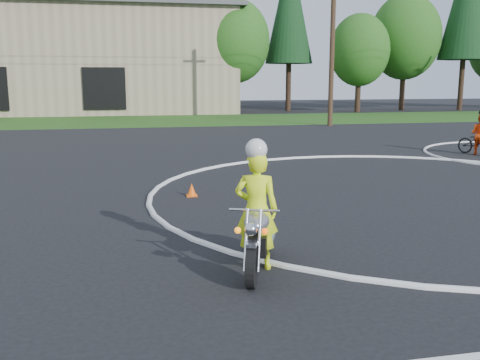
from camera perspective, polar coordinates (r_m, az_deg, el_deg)
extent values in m
cube|color=#1E4714|center=(35.84, -1.49, 6.47)|extent=(120.00, 10.00, 0.02)
torus|color=silver|center=(13.11, 17.48, -1.36)|extent=(12.12, 12.12, 0.12)
cylinder|color=black|center=(6.90, 1.27, -9.20)|extent=(0.30, 0.57, 0.57)
cylinder|color=black|center=(8.15, 2.45, -6.07)|extent=(0.30, 0.57, 0.57)
cube|color=black|center=(7.54, 1.96, -6.71)|extent=(0.43, 0.58, 0.28)
ellipsoid|color=#9A9A9E|center=(7.26, 1.81, -4.44)|extent=(0.53, 0.68, 0.26)
cube|color=black|center=(7.72, 2.22, -3.81)|extent=(0.43, 0.62, 0.09)
cylinder|color=white|center=(6.88, 0.66, -6.36)|extent=(0.16, 0.33, 0.76)
cylinder|color=silver|center=(6.86, 2.07, -6.42)|extent=(0.16, 0.33, 0.76)
cube|color=white|center=(6.79, 1.26, -6.85)|extent=(0.20, 0.24, 0.05)
cylinder|color=#BABAC0|center=(6.93, 1.54, -3.24)|extent=(0.63, 0.26, 0.03)
sphere|color=silver|center=(6.65, 1.19, -5.26)|extent=(0.17, 0.17, 0.17)
sphere|color=orange|center=(6.70, -0.24, -5.39)|extent=(0.09, 0.09, 0.09)
sphere|color=#EE530B|center=(6.66, 2.67, -5.50)|extent=(0.09, 0.09, 0.09)
cylinder|color=silver|center=(7.91, 3.37, -6.59)|extent=(0.33, 0.74, 0.08)
imported|color=#E0FF1A|center=(7.46, 1.76, -3.23)|extent=(0.71, 0.59, 1.67)
sphere|color=silver|center=(7.26, 1.76, 3.27)|extent=(0.30, 0.30, 0.30)
imported|color=black|center=(20.74, 24.23, 3.67)|extent=(1.22, 1.77, 0.88)
cone|color=#FF5D0D|center=(12.26, -5.18, -1.04)|extent=(0.22, 0.22, 0.30)
cube|color=#FF5D0D|center=(12.29, -5.17, -1.66)|extent=(0.24, 0.24, 0.03)
cube|color=black|center=(40.12, -14.27, 9.44)|extent=(3.00, 0.16, 3.00)
cylinder|color=#382619|center=(43.00, -0.52, 9.31)|extent=(0.44, 0.44, 3.24)
ellipsoid|color=#1E5116|center=(43.09, -0.53, 14.59)|extent=(5.40, 5.40, 6.48)
cylinder|color=#382619|center=(46.15, 5.18, 9.81)|extent=(0.44, 0.44, 3.96)
cone|color=black|center=(46.54, 5.32, 18.03)|extent=(3.96, 3.96, 9.35)
cylinder|color=#382619|center=(45.09, 12.45, 8.90)|extent=(0.44, 0.44, 2.88)
ellipsoid|color=#1E5116|center=(45.13, 12.64, 13.37)|extent=(4.80, 4.80, 5.76)
cylinder|color=#382619|center=(49.09, 16.92, 9.24)|extent=(0.44, 0.44, 3.60)
ellipsoid|color=#1E5116|center=(49.21, 17.20, 14.36)|extent=(6.00, 6.00, 7.20)
cylinder|color=#382619|center=(50.81, 22.51, 9.33)|extent=(0.44, 0.44, 4.32)
cylinder|color=#382619|center=(43.41, -6.04, 9.03)|extent=(0.44, 0.44, 2.88)
ellipsoid|color=#1E5116|center=(43.46, -6.13, 13.67)|extent=(4.80, 4.80, 5.76)
cylinder|color=#473321|center=(31.39, 9.84, 14.84)|extent=(0.28, 0.28, 10.00)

